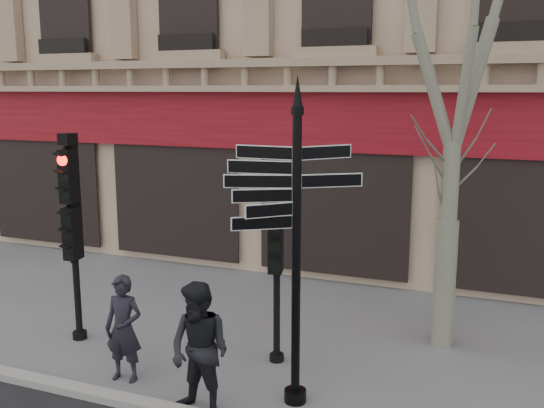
{
  "coord_description": "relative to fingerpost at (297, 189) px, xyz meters",
  "views": [
    {
      "loc": [
        3.58,
        -7.8,
        4.28
      ],
      "look_at": [
        0.25,
        0.6,
        2.57
      ],
      "focal_mm": 40.0,
      "sensor_mm": 36.0,
      "label": 1
    }
  ],
  "objects": [
    {
      "name": "pedestrian_a",
      "position": [
        -2.58,
        -0.31,
        -2.19
      ],
      "size": [
        0.62,
        0.44,
        1.61
      ],
      "primitive_type": "imported",
      "rotation": [
        0.0,
        0.0,
        0.1
      ],
      "color": "black",
      "rests_on": "ground"
    },
    {
      "name": "pedestrian_b",
      "position": [
        -1.05,
        -0.8,
        -2.08
      ],
      "size": [
        1.0,
        0.84,
        1.83
      ],
      "primitive_type": "imported",
      "rotation": [
        0.0,
        0.0,
        -0.18
      ],
      "color": "black",
      "rests_on": "ground"
    },
    {
      "name": "traffic_signal_main",
      "position": [
        -4.22,
        0.66,
        -0.74
      ],
      "size": [
        0.43,
        0.34,
        3.58
      ],
      "rotation": [
        0.0,
        0.0,
        0.15
      ],
      "color": "black",
      "rests_on": "ground"
    },
    {
      "name": "ground",
      "position": [
        -1.01,
        0.44,
        -3.0
      ],
      "size": [
        80.0,
        80.0,
        0.0
      ],
      "primitive_type": "plane",
      "color": "slate",
      "rests_on": "ground"
    },
    {
      "name": "traffic_signal_secondary",
      "position": [
        -0.71,
        1.11,
        -1.32
      ],
      "size": [
        0.46,
        0.38,
        2.41
      ],
      "rotation": [
        0.0,
        0.0,
        0.24
      ],
      "color": "black",
      "rests_on": "ground"
    },
    {
      "name": "fingerpost",
      "position": [
        0.0,
        0.0,
        0.0
      ],
      "size": [
        2.46,
        2.46,
        4.47
      ],
      "rotation": [
        0.0,
        0.0,
        0.41
      ],
      "color": "black",
      "rests_on": "ground"
    }
  ]
}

